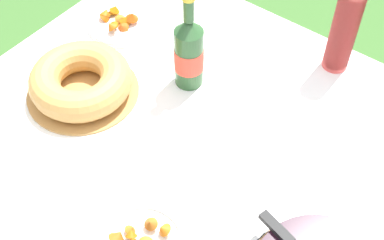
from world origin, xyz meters
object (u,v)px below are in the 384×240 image
(cup_stack, at_px, (344,30))
(bundt_cake, at_px, (81,81))
(cider_bottle_green, at_px, (189,52))
(snack_plate_left, at_px, (121,22))

(cup_stack, bearing_deg, bundt_cake, -133.64)
(cider_bottle_green, xyz_separation_m, snack_plate_left, (-0.31, 0.06, -0.10))
(bundt_cake, xyz_separation_m, snack_plate_left, (-0.11, 0.28, -0.03))
(bundt_cake, bearing_deg, cup_stack, 46.36)
(cup_stack, distance_m, cider_bottle_green, 0.42)
(bundt_cake, xyz_separation_m, cup_stack, (0.50, 0.52, 0.09))
(cider_bottle_green, height_order, snack_plate_left, cider_bottle_green)
(bundt_cake, bearing_deg, snack_plate_left, 111.94)
(bundt_cake, xyz_separation_m, cider_bottle_green, (0.20, 0.21, 0.06))
(cup_stack, relative_size, snack_plate_left, 1.25)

